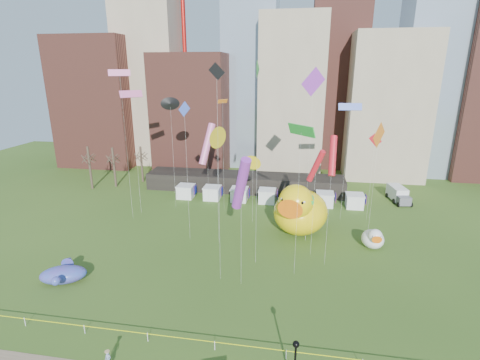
% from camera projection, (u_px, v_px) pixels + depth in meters
% --- Properties ---
extents(ground, '(160.00, 160.00, 0.00)m').
position_uv_depth(ground, '(215.00, 350.00, 30.58)').
color(ground, '#315119').
rests_on(ground, ground).
extents(skyline, '(101.00, 23.00, 68.00)m').
position_uv_depth(skyline, '(285.00, 75.00, 81.41)').
color(skyline, brown).
rests_on(skyline, ground).
extents(pavilion, '(38.00, 6.00, 3.20)m').
position_uv_depth(pavilion, '(244.00, 182.00, 70.31)').
color(pavilion, black).
rests_on(pavilion, ground).
extents(vendor_tents, '(33.24, 2.80, 2.40)m').
position_uv_depth(vendor_tents, '(267.00, 196.00, 64.01)').
color(vendor_tents, white).
rests_on(vendor_tents, ground).
extents(bare_trees, '(8.44, 6.44, 8.50)m').
position_uv_depth(bare_trees, '(115.00, 167.00, 72.36)').
color(bare_trees, '#382B21').
rests_on(bare_trees, ground).
extents(caution_tape, '(50.00, 0.06, 0.90)m').
position_uv_depth(caution_tape, '(215.00, 343.00, 30.38)').
color(caution_tape, white).
rests_on(caution_tape, ground).
extents(big_duck, '(9.67, 11.31, 8.02)m').
position_uv_depth(big_duck, '(300.00, 210.00, 51.05)').
color(big_duck, yellow).
rests_on(big_duck, ground).
extents(small_duck, '(3.02, 4.01, 3.06)m').
position_uv_depth(small_duck, '(373.00, 238.00, 47.53)').
color(small_duck, white).
rests_on(small_duck, ground).
extents(seahorse_green, '(2.09, 2.32, 6.89)m').
position_uv_depth(seahorse_green, '(307.00, 207.00, 48.62)').
color(seahorse_green, silver).
rests_on(seahorse_green, ground).
extents(seahorse_purple, '(1.58, 1.80, 4.83)m').
position_uv_depth(seahorse_purple, '(311.00, 214.00, 50.76)').
color(seahorse_purple, silver).
rests_on(seahorse_purple, ground).
extents(whale_inflatable, '(5.59, 6.25, 2.20)m').
position_uv_depth(whale_inflatable, '(64.00, 273.00, 40.15)').
color(whale_inflatable, '#573695').
rests_on(whale_inflatable, ground).
extents(box_truck, '(3.24, 6.33, 2.57)m').
position_uv_depth(box_truck, '(398.00, 194.00, 64.58)').
color(box_truck, white).
rests_on(box_truck, ground).
extents(woman, '(0.55, 0.38, 1.46)m').
position_uv_depth(woman, '(108.00, 359.00, 28.60)').
color(woman, white).
rests_on(woman, footpath).
extents(kite_0, '(0.89, 2.64, 15.79)m').
position_uv_depth(kite_0, '(333.00, 156.00, 39.95)').
color(kite_0, silver).
rests_on(kite_0, ground).
extents(kite_1, '(2.73, 2.78, 19.71)m').
position_uv_depth(kite_1, '(131.00, 95.00, 53.96)').
color(kite_1, silver).
rests_on(kite_1, ground).
extents(kite_2, '(1.66, 0.25, 23.41)m').
position_uv_depth(kite_2, '(217.00, 86.00, 34.64)').
color(kite_2, silver).
rests_on(kite_2, ground).
extents(kite_3, '(0.38, 1.95, 23.75)m').
position_uv_depth(kite_3, '(258.00, 70.00, 37.65)').
color(kite_3, silver).
rests_on(kite_3, ground).
extents(kite_4, '(1.92, 1.24, 10.55)m').
position_uv_depth(kite_4, '(253.00, 163.00, 53.38)').
color(kite_4, silver).
rests_on(kite_4, ground).
extents(kite_5, '(1.79, 0.88, 18.93)m').
position_uv_depth(kite_5, '(184.00, 114.00, 45.63)').
color(kite_5, silver).
rests_on(kite_5, ground).
extents(kite_6, '(2.00, 2.86, 16.11)m').
position_uv_depth(kite_6, '(379.00, 136.00, 47.97)').
color(kite_6, silver).
rests_on(kite_6, ground).
extents(kite_7, '(2.77, 3.64, 14.69)m').
position_uv_depth(kite_7, '(241.00, 184.00, 36.60)').
color(kite_7, silver).
rests_on(kite_7, ground).
extents(kite_8, '(1.78, 0.87, 13.70)m').
position_uv_depth(kite_8, '(375.00, 142.00, 53.49)').
color(kite_8, silver).
rests_on(kite_8, ground).
extents(kite_9, '(2.93, 1.66, 22.72)m').
position_uv_depth(kite_9, '(119.00, 74.00, 51.07)').
color(kite_9, silver).
rests_on(kite_9, ground).
extents(kite_10, '(1.87, 1.18, 18.53)m').
position_uv_depth(kite_10, '(170.00, 104.00, 56.86)').
color(kite_10, silver).
rests_on(kite_10, ground).
extents(kite_11, '(2.91, 3.14, 17.34)m').
position_uv_depth(kite_11, '(301.00, 131.00, 37.01)').
color(kite_11, silver).
rests_on(kite_11, ground).
extents(kite_12, '(1.14, 2.68, 15.88)m').
position_uv_depth(kite_12, '(217.00, 138.00, 45.40)').
color(kite_12, silver).
rests_on(kite_12, ground).
extents(kite_13, '(3.37, 0.81, 18.07)m').
position_uv_depth(kite_13, '(350.00, 107.00, 51.95)').
color(kite_13, silver).
rests_on(kite_13, ground).
extents(kite_14, '(1.32, 1.74, 18.26)m').
position_uv_depth(kite_14, '(223.00, 103.00, 56.29)').
color(kite_14, silver).
rests_on(kite_14, ground).
extents(kite_15, '(3.02, 2.09, 23.06)m').
position_uv_depth(kite_15, '(313.00, 84.00, 45.52)').
color(kite_15, silver).
rests_on(kite_15, ground).
extents(kite_16, '(2.31, 2.22, 13.85)m').
position_uv_depth(kite_16, '(316.00, 166.00, 42.87)').
color(kite_16, silver).
rests_on(kite_16, ground).
extents(kite_17, '(2.66, 4.15, 14.25)m').
position_uv_depth(kite_17, '(207.00, 144.00, 59.82)').
color(kite_17, silver).
rests_on(kite_17, ground).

